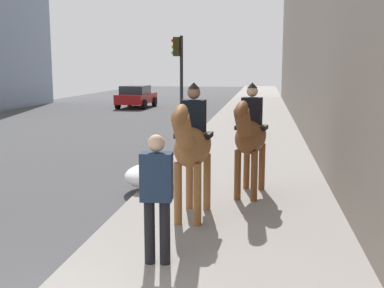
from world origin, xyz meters
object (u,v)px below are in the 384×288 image
(mounted_horse_far, at_px, (250,135))
(car_near_lane, at_px, (136,96))
(mounted_horse_near, at_px, (192,144))
(pedestrian_greeting, at_px, (157,191))
(traffic_light_near_curb, at_px, (179,70))

(mounted_horse_far, bearing_deg, car_near_lane, -150.26)
(mounted_horse_near, xyz_separation_m, mounted_horse_far, (1.58, -0.91, -0.04))
(mounted_horse_far, xyz_separation_m, car_near_lane, (20.92, 7.96, -0.59))
(pedestrian_greeting, relative_size, traffic_light_near_curb, 0.45)
(pedestrian_greeting, bearing_deg, mounted_horse_near, -8.08)
(car_near_lane, xyz_separation_m, traffic_light_near_curb, (-12.40, -5.04, 1.79))
(mounted_horse_far, bearing_deg, traffic_light_near_curb, -152.17)
(traffic_light_near_curb, bearing_deg, car_near_lane, 22.11)
(traffic_light_near_curb, bearing_deg, mounted_horse_far, -161.08)
(car_near_lane, bearing_deg, mounted_horse_far, -156.69)
(pedestrian_greeting, distance_m, traffic_light_near_curb, 12.29)
(mounted_horse_near, distance_m, traffic_light_near_curb, 10.38)
(pedestrian_greeting, relative_size, car_near_lane, 0.43)
(car_near_lane, bearing_deg, mounted_horse_near, -160.12)
(mounted_horse_near, xyz_separation_m, traffic_light_near_curb, (10.11, 2.01, 1.16))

